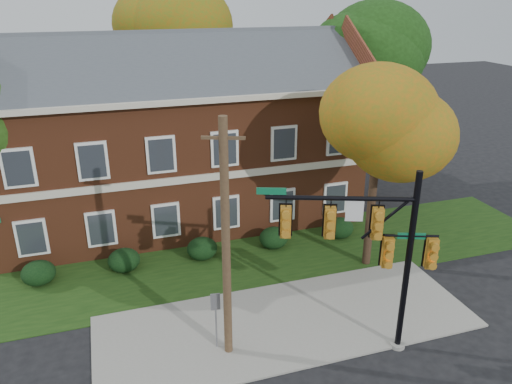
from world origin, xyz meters
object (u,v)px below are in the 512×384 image
object	(u,v)px
tree_right_rear	(368,54)
traffic_signal	(374,243)
hedge_far_left	(38,273)
tree_near_right	(386,120)
tree_far_rear	(174,36)
hedge_right	(274,238)
hedge_far_right	(340,228)
hedge_center	(202,249)
hedge_left	(124,260)
utility_pole	(226,244)
sign_post	(216,312)
apartment_building	(177,126)

from	to	relation	value
tree_right_rear	traffic_signal	bearing A→B (deg)	-117.60
hedge_far_left	traffic_signal	bearing A→B (deg)	-34.87
tree_near_right	tree_far_rear	distance (m)	17.12
hedge_right	hedge_far_right	xyz separation A→B (m)	(3.50, 0.00, 0.00)
hedge_far_right	hedge_center	bearing A→B (deg)	180.00
hedge_center	hedge_far_right	size ratio (longest dim) A/B	1.00
traffic_signal	hedge_far_left	bearing A→B (deg)	165.32
hedge_left	tree_far_rear	distance (m)	16.25
hedge_far_right	utility_pole	distance (m)	10.65
hedge_far_right	tree_near_right	world-z (taller)	tree_near_right
sign_post	hedge_center	bearing A→B (deg)	88.70
hedge_far_left	sign_post	bearing A→B (deg)	-45.57
hedge_far_right	utility_pole	xyz separation A→B (m)	(-7.50, -6.61, 3.67)
apartment_building	sign_post	size ratio (longest dim) A/B	8.45
hedge_left	traffic_signal	size ratio (longest dim) A/B	0.22
hedge_far_left	hedge_far_right	world-z (taller)	same
hedge_left	utility_pole	world-z (taller)	utility_pole
apartment_building	tree_far_rear	size ratio (longest dim) A/B	1.63
hedge_far_left	hedge_left	size ratio (longest dim) A/B	1.00
tree_right_rear	utility_pole	bearing A→B (deg)	-132.90
hedge_far_left	hedge_left	distance (m)	3.50
hedge_center	tree_right_rear	distance (m)	14.94
hedge_far_right	sign_post	world-z (taller)	sign_post
apartment_building	hedge_far_right	bearing A→B (deg)	-36.89
hedge_center	hedge_right	world-z (taller)	same
hedge_left	tree_right_rear	bearing A→B (deg)	22.42
apartment_building	hedge_center	bearing A→B (deg)	-90.00
hedge_left	utility_pole	distance (m)	8.13
hedge_far_right	tree_far_rear	distance (m)	16.51
hedge_center	apartment_building	bearing A→B (deg)	90.00
hedge_left	sign_post	world-z (taller)	sign_post
apartment_building	hedge_center	world-z (taller)	apartment_building
tree_right_rear	hedge_far_right	bearing A→B (deg)	-125.23
tree_near_right	tree_far_rear	bearing A→B (deg)	110.27
hedge_left	tree_near_right	bearing A→B (deg)	-14.81
tree_far_rear	traffic_signal	world-z (taller)	tree_far_rear
hedge_far_right	traffic_signal	world-z (taller)	traffic_signal
hedge_far_left	hedge_far_right	distance (m)	14.00
tree_right_rear	hedge_left	bearing A→B (deg)	-157.58
tree_far_rear	utility_pole	world-z (taller)	tree_far_rear
utility_pole	sign_post	size ratio (longest dim) A/B	3.72
traffic_signal	sign_post	size ratio (longest dim) A/B	2.92
tree_near_right	tree_right_rear	distance (m)	9.94
hedge_left	hedge_right	bearing A→B (deg)	0.00
apartment_building	tree_right_rear	size ratio (longest dim) A/B	1.77
hedge_right	hedge_far_right	size ratio (longest dim) A/B	1.00
tree_right_rear	utility_pole	xyz separation A→B (m)	(-11.81, -12.72, -3.93)
hedge_far_left	hedge_left	world-z (taller)	same
utility_pole	hedge_right	bearing A→B (deg)	79.91
hedge_far_left	tree_near_right	bearing A→B (deg)	-11.27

